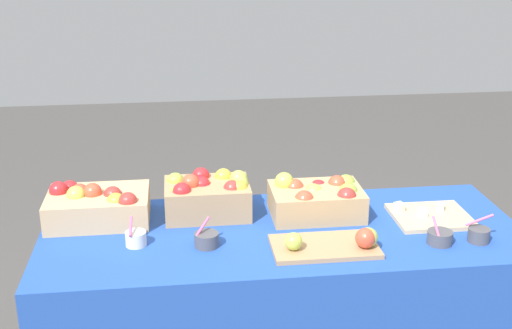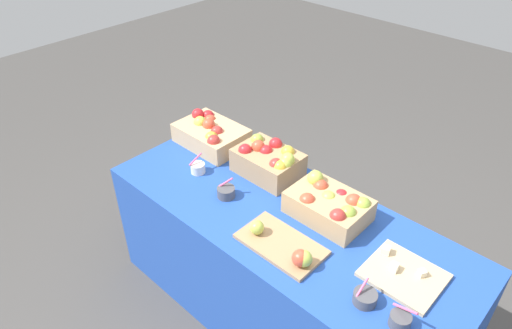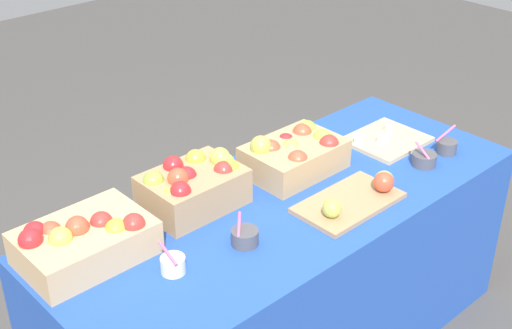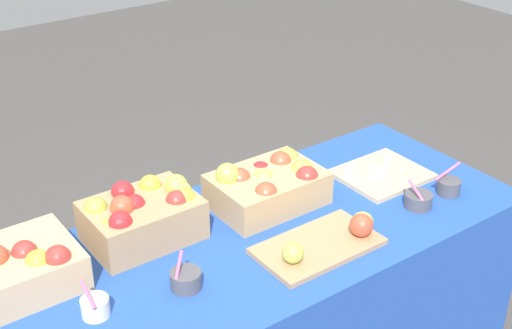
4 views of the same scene
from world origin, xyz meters
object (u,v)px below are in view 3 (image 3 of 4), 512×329
sample_bowl_extra (424,159)px  cutting_board_front (358,197)px  apple_crate_left (84,240)px  apple_crate_right (295,153)px  sample_bowl_mid (245,237)px  sample_bowl_far (447,146)px  apple_crate_middle (194,185)px  cutting_board_back (386,140)px  sample_bowl_near (173,264)px

sample_bowl_extra → cutting_board_front: bearing=-179.3°
apple_crate_left → apple_crate_right: 0.90m
sample_bowl_mid → sample_bowl_far: size_ratio=0.97×
sample_bowl_extra → apple_crate_middle: bearing=155.9°
cutting_board_back → sample_bowl_far: sample_bowl_far is taller
cutting_board_front → cutting_board_back: (0.46, 0.23, -0.02)m
cutting_board_front → sample_bowl_far: (0.56, 0.00, 0.00)m
sample_bowl_mid → sample_bowl_far: 1.04m
sample_bowl_mid → sample_bowl_extra: bearing=-5.6°
sample_bowl_far → cutting_board_back: bearing=115.3°
apple_crate_right → apple_crate_middle: bearing=172.4°
cutting_board_back → sample_bowl_near: size_ratio=3.02×
apple_crate_middle → apple_crate_right: 0.46m
apple_crate_left → sample_bowl_mid: apple_crate_left is taller
cutting_board_front → sample_bowl_far: sample_bowl_far is taller
apple_crate_middle → sample_bowl_far: size_ratio=3.19×
cutting_board_back → sample_bowl_mid: 0.93m
apple_crate_left → sample_bowl_near: bearing=-56.6°
apple_crate_right → sample_bowl_near: bearing=-165.1°
apple_crate_left → sample_bowl_near: 0.30m
sample_bowl_extra → sample_bowl_far: bearing=-0.6°
sample_bowl_near → sample_bowl_far: 1.30m
apple_crate_middle → sample_bowl_extra: 0.94m
sample_bowl_mid → sample_bowl_far: (1.03, -0.09, 0.00)m
sample_bowl_mid → cutting_board_front: bearing=-11.0°
apple_crate_left → apple_crate_middle: apple_crate_middle is taller
sample_bowl_mid → sample_bowl_extra: 0.88m
sample_bowl_near → cutting_board_front: bearing=-10.1°
apple_crate_right → sample_bowl_far: bearing=-30.1°
sample_bowl_near → sample_bowl_mid: (0.26, -0.04, -0.00)m
apple_crate_left → sample_bowl_near: (0.16, -0.25, -0.04)m
apple_crate_right → sample_bowl_near: (-0.74, -0.20, -0.04)m
sample_bowl_near → sample_bowl_extra: sample_bowl_near is taller
sample_bowl_mid → sample_bowl_extra: sample_bowl_mid is taller
cutting_board_front → cutting_board_back: bearing=26.7°
cutting_board_front → sample_bowl_mid: bearing=169.0°
cutting_board_front → sample_bowl_mid: 0.48m
cutting_board_back → sample_bowl_far: bearing=-64.7°
sample_bowl_near → sample_bowl_mid: bearing=-8.6°
sample_bowl_mid → sample_bowl_far: sample_bowl_far is taller
sample_bowl_far → sample_bowl_extra: bearing=179.4°
apple_crate_middle → sample_bowl_far: apple_crate_middle is taller
cutting_board_front → cutting_board_back: cutting_board_front is taller
apple_crate_middle → sample_bowl_near: bearing=-138.2°
cutting_board_front → sample_bowl_near: size_ratio=3.85×
apple_crate_right → sample_bowl_mid: 0.53m
sample_bowl_near → apple_crate_left: bearing=123.4°
sample_bowl_mid → sample_bowl_far: bearing=-4.9°
apple_crate_left → apple_crate_right: size_ratio=1.09×
apple_crate_right → cutting_board_back: (0.45, -0.10, -0.06)m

